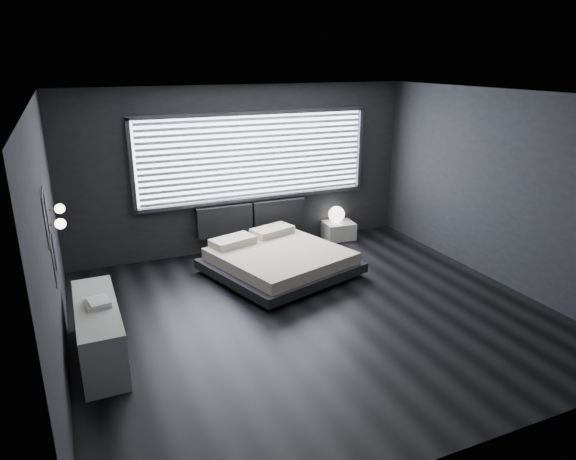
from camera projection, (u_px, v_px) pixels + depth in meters
name	position (u px, v px, depth m)	size (l,w,h in m)	color
room	(315.00, 212.00, 6.33)	(6.04, 6.00, 2.80)	black
window	(256.00, 157.00, 8.69)	(4.14, 0.09, 1.52)	white
headboard	(252.00, 217.00, 8.93)	(1.96, 0.16, 0.52)	black
sconce_near	(60.00, 224.00, 5.22)	(0.18, 0.11, 0.11)	silver
sconce_far	(59.00, 209.00, 5.75)	(0.18, 0.11, 0.11)	silver
wall_art_upper	(46.00, 217.00, 4.59)	(0.01, 0.48, 0.48)	#47474C
wall_art_lower	(53.00, 257.00, 4.96)	(0.01, 0.48, 0.48)	#47474C
bed	(279.00, 259.00, 7.96)	(2.42, 2.36, 0.51)	black
nightstand	(339.00, 230.00, 9.55)	(0.54, 0.45, 0.31)	silver
orb_lamp	(336.00, 214.00, 9.46)	(0.30, 0.30, 0.30)	white
dresser	(99.00, 331.00, 5.70)	(0.46, 1.61, 0.64)	silver
book_stack	(98.00, 302.00, 5.60)	(0.28, 0.36, 0.07)	white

